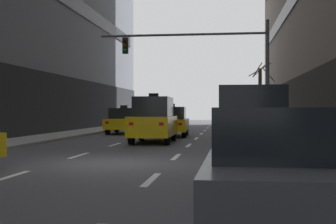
{
  "coord_description": "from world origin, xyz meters",
  "views": [
    {
      "loc": [
        3.31,
        -13.0,
        1.53
      ],
      "look_at": [
        -0.74,
        18.57,
        1.42
      ],
      "focal_mm": 49.14,
      "sensor_mm": 36.0,
      "label": 1
    }
  ],
  "objects": [
    {
      "name": "lane_stripe_l1_s10",
      "position": [
        -1.66,
        32.0,
        0.0
      ],
      "size": [
        0.16,
        2.0,
        0.01
      ],
      "primitive_type": "cube",
      "color": "silver",
      "rests_on": "ground"
    },
    {
      "name": "traffic_signal_0",
      "position": [
        2.63,
        10.8,
        4.22
      ],
      "size": [
        8.78,
        0.35,
        6.01
      ],
      "color": "#4C4C51",
      "rests_on": "sidewalk_right"
    },
    {
      "name": "taxi_driving_3",
      "position": [
        -0.15,
        8.56,
        1.08
      ],
      "size": [
        1.93,
        4.49,
        2.34
      ],
      "color": "black",
      "rests_on": "ground"
    },
    {
      "name": "lane_stripe_l2_s3",
      "position": [
        1.66,
        -3.0,
        0.0
      ],
      "size": [
        0.16,
        2.0,
        0.01
      ],
      "primitive_type": "cube",
      "color": "silver",
      "rests_on": "ground"
    },
    {
      "name": "lane_stripe_l2_s4",
      "position": [
        1.66,
        2.0,
        0.0
      ],
      "size": [
        0.16,
        2.0,
        0.01
      ],
      "primitive_type": "cube",
      "color": "silver",
      "rests_on": "ground"
    },
    {
      "name": "lane_stripe_l2_s6",
      "position": [
        1.66,
        12.0,
        0.0
      ],
      "size": [
        0.16,
        2.0,
        0.01
      ],
      "primitive_type": "cube",
      "color": "silver",
      "rests_on": "ground"
    },
    {
      "name": "lane_stripe_l1_s3",
      "position": [
        -1.66,
        -3.0,
        0.0
      ],
      "size": [
        0.16,
        2.0,
        0.01
      ],
      "primitive_type": "cube",
      "color": "silver",
      "rests_on": "ground"
    },
    {
      "name": "lane_stripe_l1_s7",
      "position": [
        -1.66,
        17.0,
        0.0
      ],
      "size": [
        0.16,
        2.0,
        0.01
      ],
      "primitive_type": "cube",
      "color": "silver",
      "rests_on": "ground"
    },
    {
      "name": "car_parked_0",
      "position": [
        3.91,
        -6.96,
        0.77
      ],
      "size": [
        1.79,
        4.18,
        1.56
      ],
      "color": "black",
      "rests_on": "ground"
    },
    {
      "name": "car_parked_2",
      "position": [
        3.92,
        5.2,
        0.82
      ],
      "size": [
        1.89,
        4.46,
        1.67
      ],
      "color": "black",
      "rests_on": "ground"
    },
    {
      "name": "street_tree_0",
      "position": [
        6.03,
        25.31,
        2.73
      ],
      "size": [
        2.11,
        2.25,
        5.39
      ],
      "color": "#4C3823",
      "rests_on": "sidewalk_right"
    },
    {
      "name": "car_parked_3",
      "position": [
        3.92,
        10.85,
        1.03
      ],
      "size": [
        1.82,
        4.28,
        2.06
      ],
      "color": "black",
      "rests_on": "ground"
    },
    {
      "name": "lane_stripe_l2_s5",
      "position": [
        1.66,
        7.0,
        0.0
      ],
      "size": [
        0.16,
        2.0,
        0.01
      ],
      "primitive_type": "cube",
      "color": "silver",
      "rests_on": "ground"
    },
    {
      "name": "sidewalk_right",
      "position": [
        6.28,
        0.0,
        0.07
      ],
      "size": [
        2.63,
        80.0,
        0.14
      ],
      "primitive_type": "cube",
      "color": "gray",
      "rests_on": "ground"
    },
    {
      "name": "taxi_driving_2",
      "position": [
        0.05,
        13.78,
        0.85
      ],
      "size": [
        2.11,
        4.69,
        1.92
      ],
      "color": "black",
      "rests_on": "ground"
    },
    {
      "name": "lane_stripe_l1_s6",
      "position": [
        -1.66,
        12.0,
        0.0
      ],
      "size": [
        0.16,
        2.0,
        0.01
      ],
      "primitive_type": "cube",
      "color": "silver",
      "rests_on": "ground"
    },
    {
      "name": "lane_stripe_l2_s8",
      "position": [
        1.66,
        22.0,
        0.0
      ],
      "size": [
        0.16,
        2.0,
        0.01
      ],
      "primitive_type": "cube",
      "color": "silver",
      "rests_on": "ground"
    },
    {
      "name": "lane_stripe_l2_s9",
      "position": [
        1.66,
        27.0,
        0.0
      ],
      "size": [
        0.16,
        2.0,
        0.01
      ],
      "primitive_type": "cube",
      "color": "silver",
      "rests_on": "ground"
    },
    {
      "name": "lane_stripe_l1_s5",
      "position": [
        -1.66,
        7.0,
        0.0
      ],
      "size": [
        0.16,
        2.0,
        0.01
      ],
      "primitive_type": "cube",
      "color": "silver",
      "rests_on": "ground"
    },
    {
      "name": "taxi_driving_1",
      "position": [
        -3.4,
        16.68,
        0.83
      ],
      "size": [
        1.98,
        4.52,
        1.86
      ],
      "color": "black",
      "rests_on": "ground"
    },
    {
      "name": "lane_stripe_l2_s7",
      "position": [
        1.66,
        17.0,
        0.0
      ],
      "size": [
        0.16,
        2.0,
        0.01
      ],
      "primitive_type": "cube",
      "color": "silver",
      "rests_on": "ground"
    },
    {
      "name": "ground_plane",
      "position": [
        0.0,
        0.0,
        0.0
      ],
      "size": [
        120.0,
        120.0,
        0.0
      ],
      "primitive_type": "plane",
      "color": "#424247"
    },
    {
      "name": "lane_stripe_l1_s4",
      "position": [
        -1.66,
        2.0,
        0.0
      ],
      "size": [
        0.16,
        2.0,
        0.01
      ],
      "primitive_type": "cube",
      "color": "silver",
      "rests_on": "ground"
    },
    {
      "name": "lane_stripe_l1_s9",
      "position": [
        -1.66,
        27.0,
        0.0
      ],
      "size": [
        0.16,
        2.0,
        0.01
      ],
      "primitive_type": "cube",
      "color": "silver",
      "rests_on": "ground"
    },
    {
      "name": "car_parked_1",
      "position": [
        3.92,
        -0.91,
        1.06
      ],
      "size": [
        1.86,
        4.41,
        2.13
      ],
      "color": "black",
      "rests_on": "ground"
    },
    {
      "name": "lane_stripe_l2_s10",
      "position": [
        1.66,
        32.0,
        0.0
      ],
      "size": [
        0.16,
        2.0,
        0.01
      ],
      "primitive_type": "cube",
      "color": "silver",
      "rests_on": "ground"
    },
    {
      "name": "lane_stripe_l1_s8",
      "position": [
        -1.66,
        22.0,
        0.0
      ],
      "size": [
        0.16,
        2.0,
        0.01
      ],
      "primitive_type": "cube",
      "color": "silver",
      "rests_on": "ground"
    }
  ]
}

